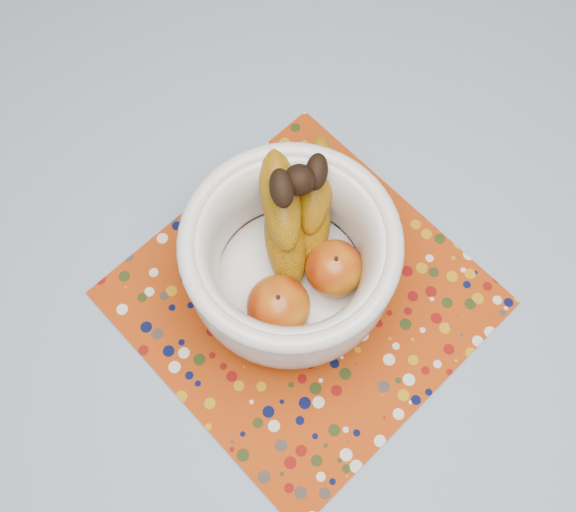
{
  "coord_description": "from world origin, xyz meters",
  "views": [
    {
      "loc": [
        -0.11,
        -0.2,
        1.56
      ],
      "look_at": [
        0.03,
        0.04,
        0.85
      ],
      "focal_mm": 42.0,
      "sensor_mm": 36.0,
      "label": 1
    }
  ],
  "objects": [
    {
      "name": "placemat",
      "position": [
        0.04,
        0.01,
        0.76
      ],
      "size": [
        0.46,
        0.46,
        0.0
      ],
      "primitive_type": "cube",
      "rotation": [
        0.0,
        0.0,
        0.22
      ],
      "color": "#9B3208",
      "rests_on": "tablecloth"
    },
    {
      "name": "tablecloth",
      "position": [
        0.0,
        0.0,
        0.76
      ],
      "size": [
        1.32,
        1.32,
        0.01
      ],
      "primitive_type": "cube",
      "color": "#6085A1",
      "rests_on": "table"
    },
    {
      "name": "table",
      "position": [
        0.0,
        0.0,
        0.67
      ],
      "size": [
        1.2,
        1.2,
        0.75
      ],
      "color": "brown",
      "rests_on": "ground"
    },
    {
      "name": "fruit_bowl",
      "position": [
        0.04,
        0.04,
        0.85
      ],
      "size": [
        0.27,
        0.25,
        0.19
      ],
      "color": "silver",
      "rests_on": "placemat"
    }
  ]
}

